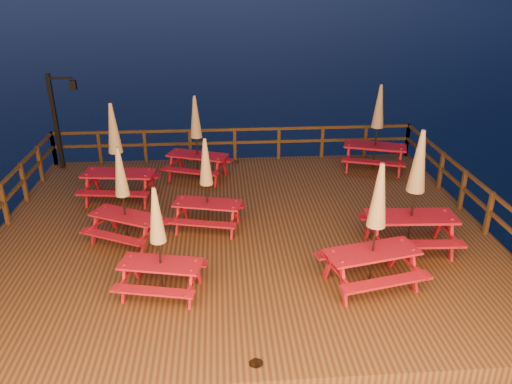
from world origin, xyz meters
TOP-DOWN VIEW (x-y plane):
  - ground at (0.00, 0.00)m, footprint 500.00×500.00m
  - deck at (0.00, 0.00)m, footprint 12.00×10.00m
  - deck_piles at (0.00, 0.00)m, footprint 11.44×9.44m
  - railing at (0.00, 1.78)m, footprint 11.80×9.75m
  - lamp_post at (-5.39, 4.55)m, footprint 0.85×0.18m
  - picnic_table_0 at (-1.70, -2.52)m, footprint 1.83×1.61m
  - picnic_table_1 at (-2.70, -0.42)m, footprint 2.06×1.93m
  - picnic_table_2 at (-1.18, 3.35)m, footprint 2.18×2.00m
  - picnic_table_3 at (4.36, 3.65)m, footprint 2.29×2.08m
  - picnic_table_4 at (2.46, -2.56)m, footprint 2.12×1.87m
  - picnic_table_5 at (-3.25, 1.92)m, footprint 2.09×1.80m
  - picnic_table_6 at (3.72, -1.24)m, footprint 2.06×1.72m
  - picnic_table_7 at (-0.83, 0.10)m, footprint 1.89×1.67m

SIDE VIEW (x-z plane):
  - deck_piles at x=0.00m, z-range -1.00..0.40m
  - ground at x=0.00m, z-range 0.00..0.00m
  - deck at x=0.00m, z-range 0.00..0.40m
  - railing at x=0.00m, z-range 0.61..1.71m
  - picnic_table_0 at x=-1.70m, z-range 0.44..2.71m
  - picnic_table_7 at x=-0.83m, z-range 0.45..2.76m
  - picnic_table_1 at x=-2.70m, z-range 0.45..2.78m
  - picnic_table_2 at x=-1.18m, z-range 0.45..2.99m
  - picnic_table_4 at x=2.46m, z-range 0.45..3.09m
  - picnic_table_3 at x=4.36m, z-range 0.45..3.16m
  - picnic_table_5 at x=-3.25m, z-range 0.45..3.18m
  - picnic_table_6 at x=3.72m, z-range 0.46..3.29m
  - lamp_post at x=-5.39m, z-range 0.70..3.70m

